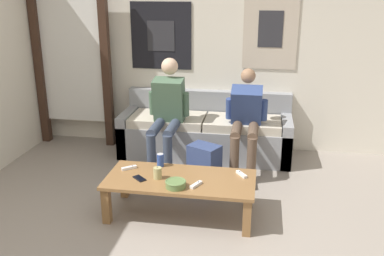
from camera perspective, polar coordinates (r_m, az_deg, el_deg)
The scene contains 14 objects.
wall_back at distance 5.39m, azimuth 0.05°, elevation 10.82°, with size 10.00×0.07×2.55m.
door_frame at distance 5.64m, azimuth -15.79°, elevation 9.69°, with size 1.00×0.10×2.15m.
couch at distance 5.24m, azimuth 1.83°, elevation -0.70°, with size 2.05×0.71×0.74m.
coffee_table at distance 3.87m, azimuth -1.57°, elevation -7.41°, with size 1.33×0.61×0.36m.
person_seated_adult at distance 4.82m, azimuth -3.38°, elevation 2.31°, with size 0.47×0.86×1.22m.
person_seated_teen at distance 4.75m, azimuth 7.17°, elevation 1.31°, with size 0.47×0.86×1.12m.
backpack at distance 4.53m, azimuth 1.58°, elevation -4.93°, with size 0.38×0.34×0.41m.
ceramic_bowl at distance 3.67m, azimuth -2.19°, elevation -7.42°, with size 0.18×0.18×0.06m.
pillar_candle at distance 3.83m, azimuth -4.62°, elevation -6.01°, with size 0.07×0.07×0.12m.
drink_can_blue at distance 4.08m, azimuth -4.25°, elevation -4.28°, with size 0.07×0.07×0.12m.
game_controller_near_left at distance 3.70m, azimuth 0.56°, elevation -7.57°, with size 0.09×0.14×0.03m.
game_controller_near_right at distance 3.92m, azimuth 6.62°, elevation -6.15°, with size 0.11×0.14×0.03m.
game_controller_far_center at distance 4.06m, azimuth -8.38°, elevation -5.27°, with size 0.13×0.12×0.03m.
cell_phone at distance 3.86m, azimuth -7.03°, elevation -6.68°, with size 0.14×0.14×0.01m.
Camera 1 is at (0.88, -2.52, 2.00)m, focal length 40.00 mm.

